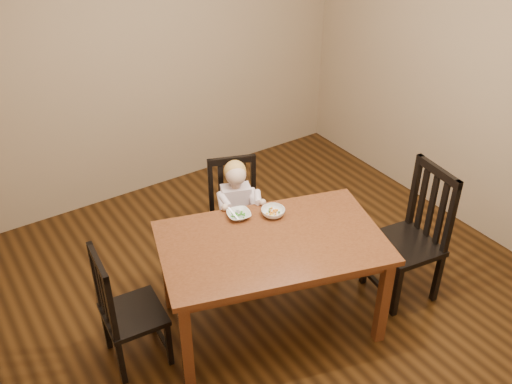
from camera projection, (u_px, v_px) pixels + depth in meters
room at (279, 140)px, 3.72m from camera, size 4.01×4.01×2.71m
dining_table at (272, 251)px, 3.85m from camera, size 1.69×1.29×0.75m
chair_child at (236, 217)px, 4.56m from camera, size 0.51×0.49×0.92m
chair_left at (126, 311)px, 3.68m from camera, size 0.41×0.43×0.92m
chair_right at (412, 236)px, 4.22m from camera, size 0.50×0.52×1.07m
toddler at (237, 206)px, 4.45m from camera, size 0.41×0.45×0.51m
bowl_peas at (239, 215)px, 4.01m from camera, size 0.20×0.20×0.04m
bowl_veg at (273, 212)px, 4.03m from camera, size 0.22×0.22×0.05m
fork at (234, 215)px, 3.97m from camera, size 0.03×0.12×0.05m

